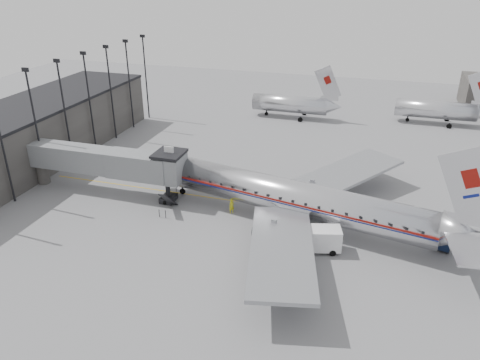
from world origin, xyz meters
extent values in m
plane|color=slate|center=(0.00, 0.00, 0.00)|extent=(160.00, 160.00, 0.00)
cube|color=#3A3735|center=(-34.00, 10.00, 4.00)|extent=(12.00, 46.00, 8.00)
cube|color=gold|center=(3.00, 6.00, 0.01)|extent=(60.00, 0.15, 0.01)
cube|color=#5A5D5F|center=(-22.00, 3.60, 4.30)|extent=(12.00, 2.80, 3.00)
cube|color=#5A5D5F|center=(-13.00, 3.60, 4.30)|extent=(8.00, 3.00, 3.10)
cube|color=#5A5D5F|center=(-9.00, 4.00, 4.30)|extent=(3.20, 3.60, 3.20)
cube|color=black|center=(-9.00, 4.00, 6.20)|extent=(3.40, 3.80, 0.30)
cube|color=white|center=(-9.00, 4.00, 6.70)|extent=(1.20, 0.15, 0.80)
cylinder|color=black|center=(-9.30, 3.60, 1.40)|extent=(0.56, 0.56, 2.80)
cube|color=black|center=(-9.30, 3.60, 0.35)|extent=(1.60, 2.20, 0.70)
cylinder|color=black|center=(-9.30, 2.60, 0.30)|extent=(0.30, 0.60, 0.60)
cylinder|color=black|center=(-9.30, 4.60, 0.30)|extent=(0.30, 0.60, 0.60)
cylinder|color=#3A3735|center=(-27.50, 3.60, 1.40)|extent=(1.60, 1.60, 2.80)
cube|color=black|center=(-8.20, 1.30, 1.50)|extent=(0.90, 3.20, 2.90)
cylinder|color=black|center=(-27.50, -2.00, 7.50)|extent=(0.24, 0.24, 15.00)
cylinder|color=black|center=(-27.50, 4.00, 7.50)|extent=(0.24, 0.24, 15.00)
cube|color=black|center=(-27.50, 4.00, 15.00)|extent=(0.90, 0.25, 0.50)
cylinder|color=black|center=(-27.50, 10.00, 7.50)|extent=(0.24, 0.24, 15.00)
cube|color=black|center=(-27.50, 10.00, 15.00)|extent=(0.90, 0.25, 0.50)
cylinder|color=black|center=(-27.50, 16.00, 7.50)|extent=(0.24, 0.24, 15.00)
cube|color=black|center=(-27.50, 16.00, 15.00)|extent=(0.90, 0.25, 0.50)
cylinder|color=black|center=(-27.50, 22.00, 7.50)|extent=(0.24, 0.24, 15.00)
cube|color=black|center=(-27.50, 22.00, 15.00)|extent=(0.90, 0.25, 0.50)
cylinder|color=black|center=(-27.50, 28.00, 7.50)|extent=(0.24, 0.24, 15.00)
cube|color=black|center=(-27.50, 28.00, 15.00)|extent=(0.90, 0.25, 0.50)
cylinder|color=black|center=(-27.50, 34.00, 7.50)|extent=(0.24, 0.24, 15.00)
cube|color=black|center=(-27.50, 34.00, 15.00)|extent=(0.90, 0.25, 0.50)
cylinder|color=silver|center=(-2.00, 42.00, 2.60)|extent=(14.00, 3.20, 3.20)
cube|color=silver|center=(4.80, 42.00, 7.00)|extent=(5.17, 0.26, 6.52)
cylinder|color=black|center=(-6.50, 42.00, 0.50)|extent=(0.24, 0.24, 1.00)
cylinder|color=silver|center=(24.00, 46.00, 2.60)|extent=(14.00, 3.20, 3.20)
cylinder|color=black|center=(19.50, 46.00, 0.50)|extent=(0.24, 0.24, 1.00)
cylinder|color=silver|center=(6.00, 3.00, 3.16)|extent=(31.71, 10.11, 3.89)
cone|color=silver|center=(-11.01, 6.46, 3.16)|extent=(3.87, 4.44, 3.89)
cone|color=silver|center=(23.32, -0.52, 3.58)|extent=(4.86, 4.46, 3.70)
cube|color=maroon|center=(6.00, 3.00, 3.42)|extent=(31.72, 10.16, 0.19)
cube|color=navy|center=(6.00, 3.00, 3.18)|extent=(31.72, 10.16, 0.11)
cube|color=silver|center=(23.01, -0.46, 8.42)|extent=(6.39, 1.60, 8.09)
cube|color=gray|center=(10.98, 11.65, 2.84)|extent=(14.49, 17.06, 1.25)
cube|color=gray|center=(7.21, -6.91, 2.84)|extent=(9.29, 17.69, 1.25)
cylinder|color=gray|center=(7.61, 8.26, 1.53)|extent=(3.95, 2.88, 2.21)
cylinder|color=gray|center=(5.42, -2.47, 1.53)|extent=(3.95, 2.88, 2.21)
cylinder|color=black|center=(-8.44, 5.94, 0.68)|extent=(0.21, 0.21, 1.37)
cylinder|color=black|center=(8.61, 5.26, 0.74)|extent=(0.27, 0.27, 1.47)
cylinder|color=black|center=(8.61, 5.26, 0.47)|extent=(1.10, 0.57, 1.05)
cylinder|color=black|center=(7.52, -0.10, 0.74)|extent=(0.27, 0.27, 1.47)
cylinder|color=black|center=(7.52, -0.10, 0.47)|extent=(1.10, 0.57, 1.05)
cube|color=white|center=(10.27, -1.83, 1.43)|extent=(4.25, 3.06, 2.23)
cube|color=white|center=(7.71, -2.54, 1.01)|extent=(2.17, 2.40, 1.49)
cube|color=black|center=(7.71, -2.54, 1.65)|extent=(1.71, 2.08, 0.64)
cylinder|color=black|center=(8.27, -3.37, 0.34)|extent=(0.73, 0.44, 0.68)
cylinder|color=black|center=(7.76, -1.53, 0.34)|extent=(0.73, 0.44, 0.68)
cylinder|color=black|center=(11.55, -2.47, 0.34)|extent=(0.73, 0.44, 0.68)
cylinder|color=black|center=(11.04, -0.63, 0.34)|extent=(0.73, 0.44, 0.68)
cube|color=#0C1832|center=(22.00, 2.00, 0.86)|extent=(2.08, 1.74, 1.27)
cube|color=black|center=(22.00, 2.00, 0.18)|extent=(2.19, 1.85, 0.11)
cylinder|color=black|center=(21.17, 1.63, 0.14)|extent=(0.29, 0.17, 0.27)
cylinder|color=black|center=(22.59, 1.30, 0.14)|extent=(0.29, 0.17, 0.27)
cylinder|color=black|center=(21.41, 2.70, 0.14)|extent=(0.29, 0.17, 0.27)
cylinder|color=black|center=(22.83, 2.37, 0.14)|extent=(0.29, 0.17, 0.27)
cube|color=white|center=(10.71, 2.00, 0.85)|extent=(2.13, 1.86, 1.25)
cube|color=black|center=(10.71, 2.00, 0.18)|extent=(2.24, 1.97, 0.11)
cylinder|color=black|center=(10.22, 1.26, 0.13)|extent=(0.29, 0.19, 0.27)
cylinder|color=black|center=(11.56, 1.74, 0.13)|extent=(0.29, 0.19, 0.27)
cylinder|color=black|center=(9.86, 2.26, 0.13)|extent=(0.29, 0.19, 0.27)
cylinder|color=black|center=(11.20, 2.74, 0.13)|extent=(0.29, 0.19, 0.27)
imported|color=gold|center=(-0.88, 3.00, 0.90)|extent=(0.78, 0.76, 1.80)
camera|label=1|loc=(14.23, -42.91, 26.79)|focal=35.00mm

